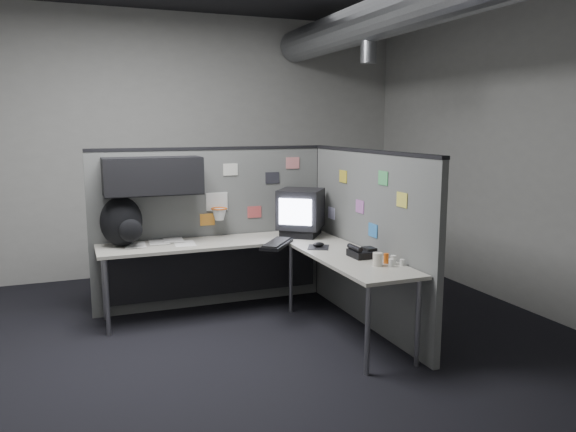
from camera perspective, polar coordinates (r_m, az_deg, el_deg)
name	(u,v)px	position (r m, az deg, el deg)	size (l,w,h in m)	color
room	(325,94)	(4.69, 3.75, 12.25)	(5.62, 5.62, 3.22)	black
partition_back	(198,211)	(5.67, -9.16, 0.48)	(2.44, 0.42, 1.63)	#5B5E5C
partition_right	(367,238)	(5.23, 8.02, -2.20)	(0.07, 2.23, 1.63)	#5B5E5C
desk	(253,257)	(5.34, -3.62, -4.16)	(2.31, 2.11, 0.73)	#AEAC9D
monitor	(301,212)	(5.69, 1.30, 0.43)	(0.58, 0.58, 0.48)	black
keyboard	(277,244)	(5.24, -1.15, -2.84)	(0.44, 0.50, 0.04)	black
mouse	(318,246)	(5.18, 3.12, -3.03)	(0.27, 0.29, 0.05)	black
phone	(362,253)	(4.85, 7.54, -3.70)	(0.21, 0.22, 0.10)	black
bottles	(392,260)	(4.62, 10.51, -4.46)	(0.14, 0.16, 0.08)	silver
cup	(378,259)	(4.56, 9.09, -4.37)	(0.08, 0.08, 0.11)	beige
papers	(163,243)	(5.50, -12.56, -2.65)	(0.66, 0.47, 0.01)	white
backpack	(122,222)	(5.40, -16.49, -0.62)	(0.41, 0.37, 0.47)	black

